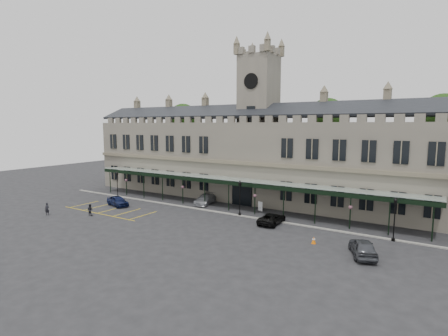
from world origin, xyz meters
The scene contains 22 objects.
ground centered at (0.00, 0.00, 0.00)m, with size 140.00×140.00×0.00m, color black.
station_building centered at (0.00, 15.91, 6.47)m, with size 60.00×10.36×17.30m.
clock_tower centered at (0.00, 16.00, 13.11)m, with size 5.60×5.60×24.80m.
canopy centered at (0.00, 7.46, 2.40)m, with size 50.00×4.10×4.30m.
kerb centered at (0.00, 5.50, 0.06)m, with size 60.00×0.40×0.12m, color gray.
parking_markings centered at (-14.00, -1.50, 0.00)m, with size 16.00×6.00×0.01m, color gold, non-canonical shape.
tree_behind_left centered at (-22.00, 25.00, 12.81)m, with size 6.00×6.00×16.00m.
tree_behind_mid centered at (8.00, 25.00, 12.81)m, with size 6.00×6.00×16.00m.
tree_behind_right centered at (24.00, 25.00, 12.81)m, with size 6.00×6.00×16.00m.
lamp_post_left centered at (-19.64, 4.98, 2.52)m, with size 0.40×0.40×4.25m.
lamp_post_mid centered at (2.69, 5.53, 2.77)m, with size 0.44×0.44×4.67m.
lamp_post_right centered at (20.68, 5.29, 2.69)m, with size 0.43×0.43×4.53m.
traffic_cone centered at (14.10, 0.24, 0.34)m, with size 0.44×0.44×0.69m.
sign_board centered at (3.76, 9.34, 0.63)m, with size 0.73×0.26×1.28m.
bollard_left centered at (-1.20, 9.11, 0.41)m, with size 0.15×0.15×0.82m, color black.
bollard_right centered at (3.56, 10.01, 0.49)m, with size 0.17×0.17×0.97m, color black.
car_left_a centered at (-15.00, 0.96, 0.73)m, with size 1.73×4.30×1.47m, color #0D163C.
car_taxi centered at (-5.00, 8.70, 0.72)m, with size 2.00×4.93×1.43m, color #9B9EA3.
car_van centered at (7.70, 4.42, 0.64)m, with size 2.14×4.64×1.29m, color black.
car_right_a centered at (18.86, -0.67, 0.80)m, with size 1.89×4.69×1.60m, color #393C41.
person_a centered at (-18.67, -7.48, 0.81)m, with size 0.59×0.39×1.62m, color black.
person_b centered at (-13.71, -4.68, 0.76)m, with size 0.74×0.58×1.53m, color black.
Camera 1 is at (24.32, -32.73, 11.75)m, focal length 28.00 mm.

